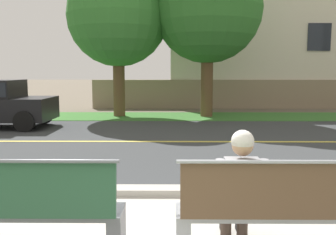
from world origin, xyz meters
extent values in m
plane|color=#665B4C|center=(0.00, 8.00, 0.00)|extent=(140.00, 140.00, 0.00)
cube|color=#ADA89E|center=(0.00, 2.35, 0.06)|extent=(44.00, 0.30, 0.11)
cube|color=#383A3D|center=(0.00, 6.50, 0.00)|extent=(52.00, 8.00, 0.01)
cube|color=#E0CC4C|center=(0.00, 6.50, 0.01)|extent=(48.00, 0.14, 0.01)
cube|color=#38702D|center=(0.00, 11.95, 0.01)|extent=(48.00, 2.80, 0.02)
cube|color=slate|center=(-0.33, 0.58, 0.23)|extent=(0.14, 0.40, 0.45)
cube|color=slate|center=(-1.18, 0.58, 0.42)|extent=(1.83, 0.44, 0.05)
cube|color=#285138|center=(-1.18, 0.38, 0.71)|extent=(1.75, 0.12, 0.52)
cylinder|color=slate|center=(-1.18, 0.37, 0.99)|extent=(1.83, 0.04, 0.04)
cube|color=#9EA0A8|center=(0.33, 0.58, 0.23)|extent=(0.14, 0.40, 0.45)
cube|color=#9EA0A8|center=(1.18, 0.58, 0.42)|extent=(1.83, 0.44, 0.05)
cube|color=brown|center=(1.18, 0.38, 0.71)|extent=(1.75, 0.12, 0.52)
cylinder|color=#9EA0A8|center=(1.18, 0.37, 0.99)|extent=(1.83, 0.04, 0.04)
cylinder|color=#47382D|center=(0.82, 0.77, 0.51)|extent=(0.15, 0.42, 0.15)
cylinder|color=#47382D|center=(1.00, 0.77, 0.51)|extent=(0.15, 0.42, 0.15)
cylinder|color=#47382D|center=(0.82, 0.96, 0.21)|extent=(0.12, 0.12, 0.43)
cube|color=black|center=(0.82, 1.04, 0.04)|extent=(0.09, 0.24, 0.07)
cylinder|color=#47382D|center=(1.00, 0.96, 0.21)|extent=(0.12, 0.12, 0.43)
cube|color=black|center=(1.00, 1.04, 0.04)|extent=(0.09, 0.24, 0.07)
cube|color=gray|center=(0.91, 0.58, 0.71)|extent=(0.34, 0.20, 0.52)
cylinder|color=gray|center=(0.69, 0.60, 0.73)|extent=(0.09, 0.09, 0.46)
cylinder|color=gray|center=(1.12, 0.60, 0.73)|extent=(0.09, 0.09, 0.46)
sphere|color=tan|center=(0.91, 0.59, 1.10)|extent=(0.21, 0.21, 0.21)
sphere|color=beige|center=(0.91, 0.59, 1.14)|extent=(0.22, 0.22, 0.22)
cylinder|color=black|center=(-4.21, 8.06, 0.32)|extent=(0.64, 0.18, 0.64)
cylinder|color=black|center=(-4.21, 9.74, 0.32)|extent=(0.64, 0.18, 0.64)
cylinder|color=brown|center=(-1.90, 12.06, 1.24)|extent=(0.47, 0.47, 2.49)
sphere|color=#33752D|center=(-1.90, 12.06, 3.98)|extent=(3.98, 3.98, 3.98)
cylinder|color=brown|center=(1.62, 11.95, 1.32)|extent=(0.48, 0.48, 2.65)
sphere|color=#2D6B28|center=(1.62, 11.95, 4.24)|extent=(4.24, 4.24, 4.24)
cube|color=gray|center=(2.86, 15.27, 0.70)|extent=(13.00, 0.36, 1.40)
cube|color=beige|center=(5.07, 18.47, 3.12)|extent=(9.81, 6.40, 6.25)
cube|color=#232833|center=(2.86, 15.24, 3.44)|extent=(1.10, 0.06, 1.30)
cube|color=#232833|center=(7.28, 15.24, 3.44)|extent=(1.10, 0.06, 1.30)
camera|label=1|loc=(0.22, -2.99, 1.82)|focal=39.90mm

